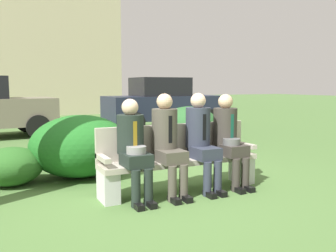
{
  "coord_description": "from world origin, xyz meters",
  "views": [
    {
      "loc": [
        -2.04,
        -4.34,
        1.44
      ],
      "look_at": [
        0.25,
        0.25,
        0.85
      ],
      "focal_mm": 38.29,
      "sensor_mm": 36.0,
      "label": 1
    }
  ],
  "objects": [
    {
      "name": "ground_plane",
      "position": [
        0.0,
        0.0,
        0.0
      ],
      "size": [
        80.0,
        80.0,
        0.0
      ],
      "primitive_type": "plane",
      "color": "#4A6E36"
    },
    {
      "name": "seated_man_leftmost",
      "position": [
        -0.47,
        -0.22,
        0.71
      ],
      "size": [
        0.34,
        0.72,
        1.27
      ],
      "color": "#1E2823",
      "rests_on": "ground"
    },
    {
      "name": "parked_car_far",
      "position": [
        3.13,
        6.41,
        0.84
      ],
      "size": [
        3.92,
        1.75,
        1.68
      ],
      "color": "#1E2338",
      "rests_on": "ground"
    },
    {
      "name": "seated_man_centerleft",
      "position": [
        0.01,
        -0.21,
        0.74
      ],
      "size": [
        0.34,
        0.72,
        1.33
      ],
      "color": "#4C473D",
      "rests_on": "ground"
    },
    {
      "name": "shrub_near_bench",
      "position": [
        2.32,
        3.25,
        0.46
      ],
      "size": [
        1.47,
        1.35,
        0.92
      ],
      "primitive_type": "ellipsoid",
      "color": "#2A5F2D",
      "rests_on": "ground"
    },
    {
      "name": "park_bench",
      "position": [
        0.25,
        -0.08,
        0.43
      ],
      "size": [
        2.25,
        0.44,
        0.9
      ],
      "color": "#B7AD9E",
      "rests_on": "ground"
    },
    {
      "name": "shrub_far_lawn",
      "position": [
        -0.8,
        1.26,
        0.49
      ],
      "size": [
        1.56,
        1.43,
        0.97
      ],
      "primitive_type": "ellipsoid",
      "color": "#1E6020",
      "rests_on": "ground"
    },
    {
      "name": "shrub_mid_lawn",
      "position": [
        -1.81,
        1.18,
        0.28
      ],
      "size": [
        0.89,
        0.81,
        0.55
      ],
      "primitive_type": "ellipsoid",
      "color": "#2A5F22",
      "rests_on": "ground"
    },
    {
      "name": "seated_man_centerright",
      "position": [
        0.52,
        -0.21,
        0.74
      ],
      "size": [
        0.34,
        0.72,
        1.33
      ],
      "color": "#2D3342",
      "rests_on": "ground"
    },
    {
      "name": "seated_man_rightmost",
      "position": [
        0.98,
        -0.22,
        0.73
      ],
      "size": [
        0.34,
        0.72,
        1.31
      ],
      "color": "#38332D",
      "rests_on": "ground"
    }
  ]
}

